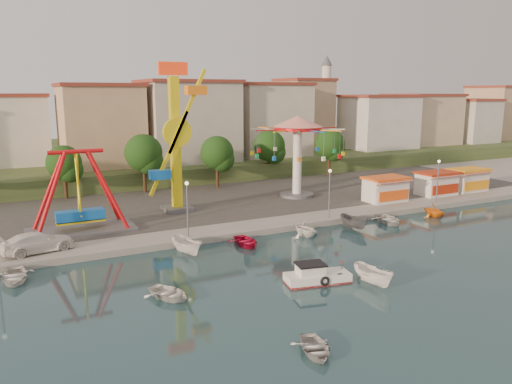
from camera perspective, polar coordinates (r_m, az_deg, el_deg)
ground at (r=40.18m, az=9.73°, el=-9.10°), size 200.00×200.00×0.00m
quay_deck at (r=95.69m, az=-13.10°, el=2.90°), size 200.00×100.00×0.60m
asphalt_pad at (r=65.51m, az=-6.15°, el=-0.42°), size 90.00×28.00×0.01m
hill_terrace at (r=100.34m, az=-13.85°, el=3.95°), size 200.00×60.00×3.00m
pirate_ship_ride at (r=50.79m, az=-19.60°, el=-0.12°), size 10.00×5.00×8.00m
kamikaze_tower at (r=56.22m, az=-8.91°, el=5.76°), size 5.03×3.10×16.50m
wave_swinger at (r=63.85m, az=4.78°, el=6.19°), size 11.60×11.60×10.40m
booth_left at (r=63.59m, az=14.58°, el=0.34°), size 5.40×3.78×3.08m
booth_mid at (r=69.63m, az=19.94°, el=0.96°), size 5.40×3.78×3.08m
booth_right at (r=73.98m, az=23.04°, el=1.32°), size 5.40×3.78×3.08m
lamp_post_1 at (r=46.70m, az=-7.83°, el=-2.15°), size 0.14×0.14×5.00m
lamp_post_2 at (r=53.98m, az=8.38°, el=-0.32°), size 0.14×0.14×5.00m
lamp_post_3 at (r=64.50m, az=20.04°, el=1.02°), size 0.14×0.14×5.00m
tree_1 at (r=67.07m, az=-21.10°, el=3.14°), size 4.35×4.35×6.80m
tree_2 at (r=68.32m, az=-12.73°, el=4.37°), size 5.02×5.02×7.85m
tree_3 at (r=70.17m, az=-4.48°, el=4.49°), size 4.68×4.68×7.32m
tree_4 at (r=77.16m, az=1.54°, el=5.29°), size 4.86×4.86×7.60m
tree_5 at (r=80.94m, az=8.41°, el=5.44°), size 4.83×4.83×7.54m
building_1 at (r=81.56m, az=-26.15°, el=5.58°), size 12.33×9.01×8.63m
building_2 at (r=83.34m, az=-17.13°, el=7.23°), size 11.95×9.28×11.23m
building_3 at (r=83.95m, az=-7.34°, el=6.97°), size 12.59×10.50×9.20m
building_4 at (r=92.43m, az=-0.14°, el=7.48°), size 10.75×9.23×9.24m
building_5 at (r=97.58m, az=7.41°, el=8.17°), size 12.77×10.96×11.21m
building_6 at (r=103.49m, az=13.35°, el=8.46°), size 8.23×8.98×12.36m
building_7 at (r=115.18m, az=16.25°, el=7.69°), size 11.59×10.93×8.76m
building_8 at (r=120.77m, az=23.30°, el=8.28°), size 12.84×9.28×12.58m
building_9 at (r=133.17m, az=26.09°, el=7.53°), size 12.95×9.17×9.21m
minaret at (r=102.53m, az=7.98°, el=10.51°), size 2.80×2.80×18.00m
cabin_motorboat at (r=37.82m, az=6.87°, el=-9.61°), size 5.10×2.77×1.70m
rowboat_a at (r=35.47m, az=-9.92°, el=-11.32°), size 3.72×4.23×0.73m
rowboat_b at (r=28.48m, az=6.77°, el=-17.29°), size 3.01×3.62×0.65m
skiff at (r=37.99m, az=13.25°, el=-9.30°), size 1.65×3.84×1.45m
van at (r=46.25m, az=-23.69°, el=-5.28°), size 6.22×3.55×1.70m
moored_boat_0 at (r=41.94m, az=-25.93°, el=-8.63°), size 2.99×4.10×0.83m
moored_boat_2 at (r=44.01m, az=-7.89°, el=-6.15°), size 2.39×4.23×1.54m
moored_boat_3 at (r=46.22m, az=-1.15°, el=-5.68°), size 2.78×3.80×0.77m
moored_boat_4 at (r=49.15m, az=5.63°, el=-4.15°), size 3.30×3.62×1.64m
moored_boat_5 at (r=52.57m, az=11.13°, el=-3.40°), size 1.74×3.84×1.44m
moored_boat_6 at (r=55.63m, az=14.96°, el=-3.06°), size 3.95×4.81×0.87m
moored_boat_7 at (r=60.09m, az=19.65°, el=-1.95°), size 2.56×2.95×1.53m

